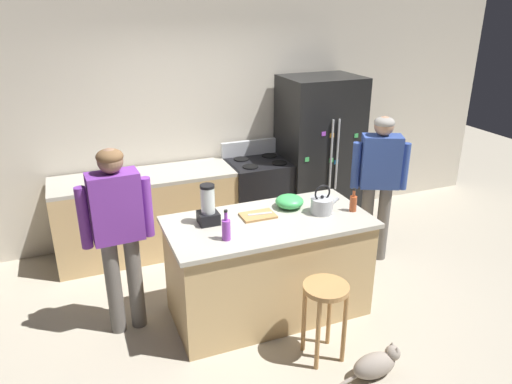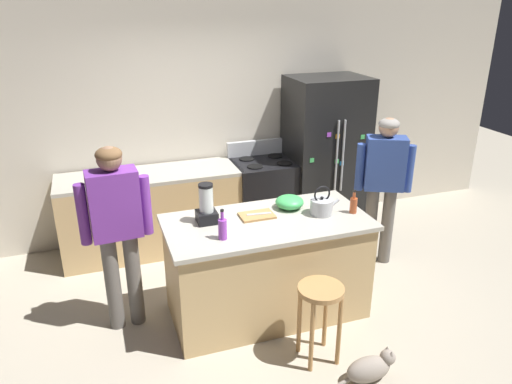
{
  "view_description": "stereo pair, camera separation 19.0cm",
  "coord_description": "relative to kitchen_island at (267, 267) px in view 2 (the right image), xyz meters",
  "views": [
    {
      "loc": [
        -1.51,
        -3.48,
        2.72
      ],
      "look_at": [
        0.0,
        0.3,
        1.08
      ],
      "focal_mm": 34.01,
      "sensor_mm": 36.0,
      "label": 1
    },
    {
      "loc": [
        -1.33,
        -3.55,
        2.72
      ],
      "look_at": [
        0.0,
        0.3,
        1.08
      ],
      "focal_mm": 34.01,
      "sensor_mm": 36.0,
      "label": 2
    }
  ],
  "objects": [
    {
      "name": "ground_plane",
      "position": [
        0.0,
        0.0,
        -0.47
      ],
      "size": [
        14.0,
        14.0,
        0.0
      ],
      "primitive_type": "plane",
      "color": "#B2A893"
    },
    {
      "name": "back_wall",
      "position": [
        0.0,
        1.95,
        0.88
      ],
      "size": [
        8.0,
        0.1,
        2.7
      ],
      "primitive_type": "cube",
      "color": "beige",
      "rests_on": "ground_plane"
    },
    {
      "name": "kitchen_island",
      "position": [
        0.0,
        0.0,
        0.0
      ],
      "size": [
        1.78,
        0.88,
        0.93
      ],
      "color": "tan",
      "rests_on": "ground_plane"
    },
    {
      "name": "back_counter_run",
      "position": [
        -0.8,
        1.55,
        -0.0
      ],
      "size": [
        2.0,
        0.64,
        0.93
      ],
      "color": "tan",
      "rests_on": "ground_plane"
    },
    {
      "name": "refrigerator",
      "position": [
        1.3,
        1.5,
        0.47
      ],
      "size": [
        0.9,
        0.73,
        1.88
      ],
      "color": "black",
      "rests_on": "ground_plane"
    },
    {
      "name": "stove_range",
      "position": [
        0.54,
        1.52,
        0.01
      ],
      "size": [
        0.76,
        0.65,
        1.11
      ],
      "color": "black",
      "rests_on": "ground_plane"
    },
    {
      "name": "person_by_island_left",
      "position": [
        -1.24,
        0.23,
        0.53
      ],
      "size": [
        0.59,
        0.24,
        1.65
      ],
      "color": "#66605B",
      "rests_on": "ground_plane"
    },
    {
      "name": "person_by_sink_right",
      "position": [
        1.47,
        0.48,
        0.51
      ],
      "size": [
        0.57,
        0.37,
        1.61
      ],
      "color": "#66605B",
      "rests_on": "ground_plane"
    },
    {
      "name": "bar_stool",
      "position": [
        0.17,
        -0.73,
        0.05
      ],
      "size": [
        0.36,
        0.36,
        0.67
      ],
      "color": "#B7844C",
      "rests_on": "ground_plane"
    },
    {
      "name": "cat",
      "position": [
        0.44,
        -1.08,
        -0.36
      ],
      "size": [
        0.52,
        0.18,
        0.26
      ],
      "color": "gray",
      "rests_on": "ground_plane"
    },
    {
      "name": "blender_appliance",
      "position": [
        -0.5,
        0.14,
        0.61
      ],
      "size": [
        0.17,
        0.17,
        0.35
      ],
      "color": "black",
      "rests_on": "kitchen_island"
    },
    {
      "name": "bottle_soda",
      "position": [
        -0.46,
        -0.21,
        0.56
      ],
      "size": [
        0.07,
        0.07,
        0.26
      ],
      "color": "purple",
      "rests_on": "kitchen_island"
    },
    {
      "name": "bottle_cooking_sauce",
      "position": [
        0.78,
        -0.1,
        0.54
      ],
      "size": [
        0.06,
        0.06,
        0.22
      ],
      "color": "#B24C26",
      "rests_on": "kitchen_island"
    },
    {
      "name": "mixing_bowl",
      "position": [
        0.28,
        0.18,
        0.52
      ],
      "size": [
        0.26,
        0.26,
        0.12
      ],
      "primitive_type": "ellipsoid",
      "color": "#3FB259",
      "rests_on": "kitchen_island"
    },
    {
      "name": "tea_kettle",
      "position": [
        0.5,
        -0.03,
        0.54
      ],
      "size": [
        0.28,
        0.2,
        0.27
      ],
      "color": "#B7BABF",
      "rests_on": "kitchen_island"
    },
    {
      "name": "cutting_board",
      "position": [
        -0.06,
        0.1,
        0.47
      ],
      "size": [
        0.3,
        0.2,
        0.02
      ],
      "primitive_type": "cube",
      "color": "#B7844C",
      "rests_on": "kitchen_island"
    },
    {
      "name": "chef_knife",
      "position": [
        -0.04,
        0.1,
        0.49
      ],
      "size": [
        0.22,
        0.05,
        0.01
      ],
      "primitive_type": "cube",
      "rotation": [
        0.0,
        0.0,
        -0.11
      ],
      "color": "#B7BABF",
      "rests_on": "cutting_board"
    }
  ]
}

